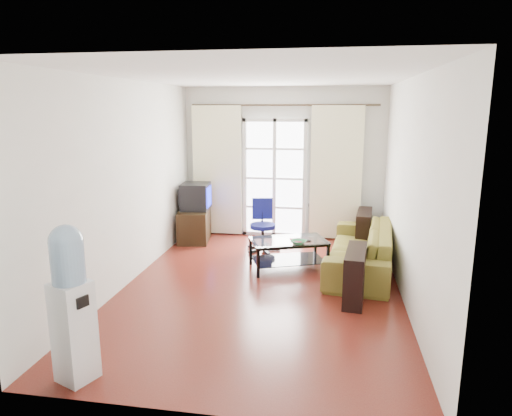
{
  "coord_description": "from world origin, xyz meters",
  "views": [
    {
      "loc": [
        0.87,
        -5.61,
        2.33
      ],
      "look_at": [
        -0.12,
        0.35,
        1.0
      ],
      "focal_mm": 32.0,
      "sensor_mm": 36.0,
      "label": 1
    }
  ],
  "objects": [
    {
      "name": "floor",
      "position": [
        0.0,
        0.0,
        0.0
      ],
      "size": [
        5.2,
        5.2,
        0.0
      ],
      "primitive_type": "plane",
      "color": "maroon",
      "rests_on": "ground"
    },
    {
      "name": "ceiling",
      "position": [
        0.0,
        0.0,
        2.7
      ],
      "size": [
        5.2,
        5.2,
        0.0
      ],
      "primitive_type": "plane",
      "rotation": [
        3.14,
        0.0,
        0.0
      ],
      "color": "white",
      "rests_on": "wall_back"
    },
    {
      "name": "wall_back",
      "position": [
        0.0,
        2.6,
        1.35
      ],
      "size": [
        3.6,
        0.02,
        2.7
      ],
      "primitive_type": "cube",
      "color": "white",
      "rests_on": "floor"
    },
    {
      "name": "wall_front",
      "position": [
        0.0,
        -2.6,
        1.35
      ],
      "size": [
        3.6,
        0.02,
        2.7
      ],
      "primitive_type": "cube",
      "color": "white",
      "rests_on": "floor"
    },
    {
      "name": "wall_left",
      "position": [
        -1.8,
        0.0,
        1.35
      ],
      "size": [
        0.02,
        5.2,
        2.7
      ],
      "primitive_type": "cube",
      "color": "white",
      "rests_on": "floor"
    },
    {
      "name": "wall_right",
      "position": [
        1.8,
        0.0,
        1.35
      ],
      "size": [
        0.02,
        5.2,
        2.7
      ],
      "primitive_type": "cube",
      "color": "white",
      "rests_on": "floor"
    },
    {
      "name": "french_door",
      "position": [
        -0.15,
        2.54,
        1.07
      ],
      "size": [
        1.16,
        0.06,
        2.15
      ],
      "color": "white",
      "rests_on": "wall_back"
    },
    {
      "name": "curtain_rod",
      "position": [
        0.0,
        2.5,
        2.38
      ],
      "size": [
        3.3,
        0.04,
        0.04
      ],
      "primitive_type": "cylinder",
      "rotation": [
        0.0,
        1.57,
        0.0
      ],
      "color": "#4C3F2D",
      "rests_on": "wall_back"
    },
    {
      "name": "curtain_left",
      "position": [
        -1.2,
        2.48,
        1.2
      ],
      "size": [
        0.9,
        0.07,
        2.35
      ],
      "primitive_type": "cube",
      "color": "#FFFDCD",
      "rests_on": "curtain_rod"
    },
    {
      "name": "curtain_right",
      "position": [
        0.95,
        2.48,
        1.2
      ],
      "size": [
        0.9,
        0.07,
        2.35
      ],
      "primitive_type": "cube",
      "color": "#FFFDCD",
      "rests_on": "curtain_rod"
    },
    {
      "name": "radiator",
      "position": [
        0.8,
        2.5,
        0.33
      ],
      "size": [
        0.64,
        0.12,
        0.64
      ],
      "primitive_type": "cube",
      "color": "gray",
      "rests_on": "floor"
    },
    {
      "name": "sofa",
      "position": [
        1.32,
        0.94,
        0.32
      ],
      "size": [
        2.39,
        1.33,
        0.64
      ],
      "primitive_type": "imported",
      "rotation": [
        0.0,
        0.0,
        -1.68
      ],
      "color": "olive",
      "rests_on": "floor"
    },
    {
      "name": "coffee_table",
      "position": [
        0.28,
        0.8,
        0.28
      ],
      "size": [
        1.24,
        0.97,
        0.44
      ],
      "rotation": [
        0.0,
        0.0,
        0.37
      ],
      "color": "silver",
      "rests_on": "floor"
    },
    {
      "name": "bowl",
      "position": [
        0.45,
        0.63,
        0.47
      ],
      "size": [
        0.38,
        0.38,
        0.05
      ],
      "primitive_type": "imported",
      "rotation": [
        0.0,
        0.0,
        -0.43
      ],
      "color": "green",
      "rests_on": "coffee_table"
    },
    {
      "name": "book",
      "position": [
        0.34,
        0.72,
        0.45
      ],
      "size": [
        0.29,
        0.31,
        0.02
      ],
      "primitive_type": "imported",
      "rotation": [
        0.0,
        0.0,
        0.37
      ],
      "color": "maroon",
      "rests_on": "coffee_table"
    },
    {
      "name": "remote",
      "position": [
        0.53,
        0.78,
        0.45
      ],
      "size": [
        0.16,
        0.05,
        0.02
      ],
      "primitive_type": "cube",
      "rotation": [
        0.0,
        0.0,
        0.04
      ],
      "color": "black",
      "rests_on": "coffee_table"
    },
    {
      "name": "tv_stand",
      "position": [
        -1.51,
        1.98,
        0.28
      ],
      "size": [
        0.62,
        0.83,
        0.56
      ],
      "primitive_type": "cube",
      "rotation": [
        0.0,
        0.0,
        0.15
      ],
      "color": "black",
      "rests_on": "floor"
    },
    {
      "name": "crt_tv",
      "position": [
        -1.51,
        2.04,
        0.8
      ],
      "size": [
        0.55,
        0.55,
        0.47
      ],
      "rotation": [
        0.0,
        0.0,
        0.08
      ],
      "color": "black",
      "rests_on": "tv_stand"
    },
    {
      "name": "task_chair",
      "position": [
        -0.22,
        1.61,
        0.25
      ],
      "size": [
        0.69,
        0.69,
        0.86
      ],
      "rotation": [
        0.0,
        0.0,
        0.19
      ],
      "color": "black",
      "rests_on": "floor"
    },
    {
      "name": "water_cooler",
      "position": [
        -1.27,
        -2.32,
        0.73
      ],
      "size": [
        0.37,
        0.37,
        1.4
      ],
      "rotation": [
        0.0,
        0.0,
        -0.39
      ],
      "color": "white",
      "rests_on": "floor"
    }
  ]
}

